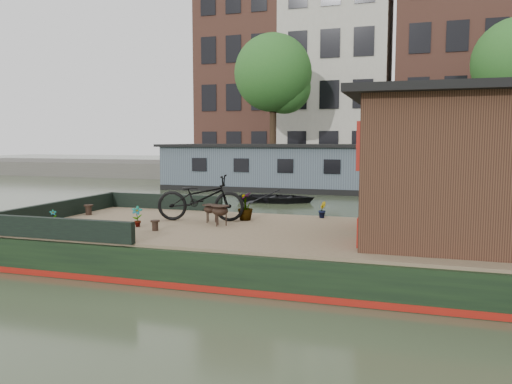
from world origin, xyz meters
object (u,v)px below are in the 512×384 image
(bicycle, at_px, (201,198))
(brazier_rear, at_px, (220,216))
(dinghy, at_px, (276,194))
(brazier_front, at_px, (210,213))
(cabin, at_px, (478,166))
(potted_plant_a, at_px, (137,216))

(bicycle, relative_size, brazier_rear, 4.56)
(brazier_rear, height_order, dinghy, brazier_rear)
(bicycle, distance_m, brazier_front, 0.41)
(cabin, distance_m, brazier_rear, 4.62)
(dinghy, bearing_deg, potted_plant_a, 176.42)
(brazier_front, relative_size, brazier_rear, 0.92)
(bicycle, bearing_deg, brazier_rear, -138.06)
(brazier_front, bearing_deg, dinghy, 96.29)
(bicycle, height_order, brazier_front, bicycle)
(dinghy, bearing_deg, bicycle, -177.97)
(brazier_front, bearing_deg, potted_plant_a, -140.80)
(brazier_rear, relative_size, dinghy, 0.14)
(potted_plant_a, xyz_separation_m, brazier_rear, (1.46, 0.59, -0.00))
(cabin, distance_m, brazier_front, 4.97)
(cabin, xyz_separation_m, bicycle, (-5.10, 0.53, -0.76))
(cabin, bearing_deg, bicycle, 174.09)
(cabin, relative_size, bicycle, 2.24)
(bicycle, bearing_deg, potted_plant_a, 128.20)
(bicycle, xyz_separation_m, brazier_rear, (0.60, -0.44, -0.27))
(potted_plant_a, relative_size, brazier_rear, 1.01)
(cabin, xyz_separation_m, potted_plant_a, (-5.96, -0.50, -1.03))
(cabin, height_order, brazier_rear, cabin)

